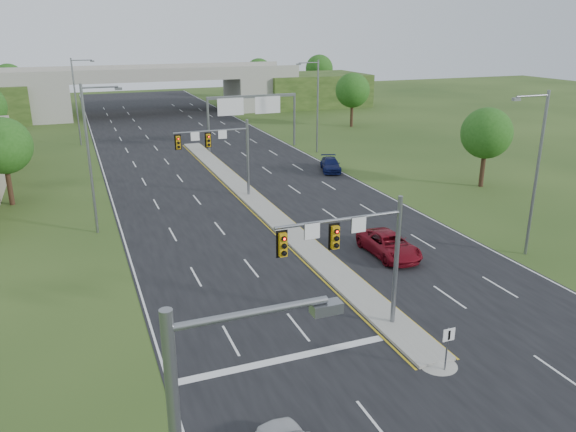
# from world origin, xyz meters

# --- Properties ---
(ground) EXTENTS (240.00, 240.00, 0.00)m
(ground) POSITION_xyz_m (0.00, 0.00, 0.00)
(ground) COLOR #273F16
(ground) RESTS_ON ground
(road) EXTENTS (24.00, 160.00, 0.02)m
(road) POSITION_xyz_m (0.00, 35.00, 0.01)
(road) COLOR black
(road) RESTS_ON ground
(median) EXTENTS (2.00, 54.00, 0.16)m
(median) POSITION_xyz_m (0.00, 23.00, 0.10)
(median) COLOR gray
(median) RESTS_ON road
(median_nose) EXTENTS (2.00, 2.00, 0.16)m
(median_nose) POSITION_xyz_m (0.00, -4.00, 0.10)
(median_nose) COLOR gray
(median_nose) RESTS_ON road
(lane_markings) EXTENTS (23.72, 160.00, 0.01)m
(lane_markings) POSITION_xyz_m (-0.60, 28.91, 0.02)
(lane_markings) COLOR gold
(lane_markings) RESTS_ON road
(signal_mast_near) EXTENTS (6.62, 0.60, 7.00)m
(signal_mast_near) POSITION_xyz_m (-2.26, -0.07, 4.73)
(signal_mast_near) COLOR slate
(signal_mast_near) RESTS_ON ground
(signal_mast_far) EXTENTS (6.62, 0.60, 7.00)m
(signal_mast_far) POSITION_xyz_m (-2.26, 24.93, 4.73)
(signal_mast_far) COLOR slate
(signal_mast_far) RESTS_ON ground
(keep_right_sign) EXTENTS (0.60, 0.13, 2.20)m
(keep_right_sign) POSITION_xyz_m (0.00, -4.53, 1.52)
(keep_right_sign) COLOR slate
(keep_right_sign) RESTS_ON ground
(sign_gantry) EXTENTS (11.58, 0.44, 6.67)m
(sign_gantry) POSITION_xyz_m (6.68, 44.92, 5.24)
(sign_gantry) COLOR slate
(sign_gantry) RESTS_ON ground
(overpass) EXTENTS (80.00, 14.00, 8.10)m
(overpass) POSITION_xyz_m (0.00, 80.00, 3.55)
(overpass) COLOR gray
(overpass) RESTS_ON ground
(lightpole_l_mid) EXTENTS (2.85, 0.25, 11.00)m
(lightpole_l_mid) POSITION_xyz_m (-13.30, 20.00, 6.10)
(lightpole_l_mid) COLOR slate
(lightpole_l_mid) RESTS_ON ground
(lightpole_l_far) EXTENTS (2.85, 0.25, 11.00)m
(lightpole_l_far) POSITION_xyz_m (-13.30, 55.00, 6.10)
(lightpole_l_far) COLOR slate
(lightpole_l_far) RESTS_ON ground
(lightpole_r_near) EXTENTS (2.85, 0.25, 11.00)m
(lightpole_r_near) POSITION_xyz_m (13.30, 5.00, 6.10)
(lightpole_r_near) COLOR slate
(lightpole_r_near) RESTS_ON ground
(lightpole_r_far) EXTENTS (2.85, 0.25, 11.00)m
(lightpole_r_far) POSITION_xyz_m (13.30, 40.00, 6.10)
(lightpole_r_far) COLOR slate
(lightpole_r_far) RESTS_ON ground
(tree_l_near) EXTENTS (4.80, 4.80, 7.60)m
(tree_l_near) POSITION_xyz_m (-20.00, 30.00, 5.18)
(tree_l_near) COLOR #382316
(tree_l_near) RESTS_ON ground
(tree_r_near) EXTENTS (4.80, 4.80, 7.60)m
(tree_r_near) POSITION_xyz_m (22.00, 20.00, 5.18)
(tree_r_near) COLOR #382316
(tree_r_near) RESTS_ON ground
(tree_r_mid) EXTENTS (5.20, 5.20, 8.12)m
(tree_r_mid) POSITION_xyz_m (26.00, 55.00, 5.51)
(tree_r_mid) COLOR #382316
(tree_r_mid) RESTS_ON ground
(tree_back_b) EXTENTS (5.60, 5.60, 8.32)m
(tree_back_b) POSITION_xyz_m (-24.00, 94.00, 5.51)
(tree_back_b) COLOR #382316
(tree_back_b) RESTS_ON ground
(tree_back_c) EXTENTS (5.60, 5.60, 8.32)m
(tree_back_c) POSITION_xyz_m (24.00, 94.00, 5.51)
(tree_back_c) COLOR #382316
(tree_back_c) RESTS_ON ground
(tree_back_d) EXTENTS (6.00, 6.00, 8.85)m
(tree_back_d) POSITION_xyz_m (38.00, 94.00, 5.84)
(tree_back_d) COLOR #382316
(tree_back_d) RESTS_ON ground
(car_far_a) EXTENTS (2.53, 5.48, 1.52)m
(car_far_a) POSITION_xyz_m (4.65, 8.16, 0.78)
(car_far_a) COLOR maroon
(car_far_a) RESTS_ON road
(car_far_b) EXTENTS (3.29, 5.04, 1.36)m
(car_far_b) POSITION_xyz_m (11.00, 30.81, 0.70)
(car_far_b) COLOR #0B1345
(car_far_b) RESTS_ON road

